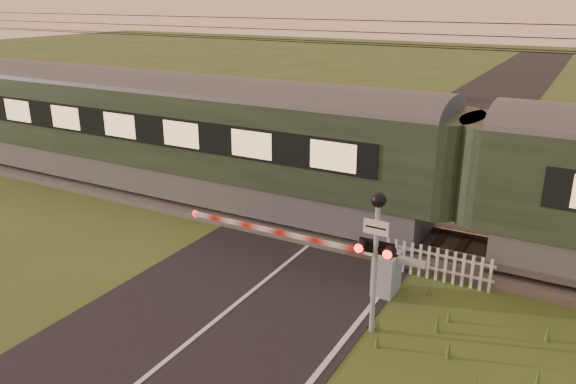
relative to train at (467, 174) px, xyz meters
The scene contains 8 objects.
ground 7.87m from the train, 120.44° to the right, with size 160.00×160.00×0.00m, color #3B4A1C.
road 8.05m from the train, 119.46° to the right, with size 6.00×140.00×0.03m.
track_bed 4.41m from the train, behind, with size 140.00×3.40×0.39m.
overhead_wires 5.15m from the train, behind, with size 120.00×0.62×0.62m.
train is the anchor object (origin of this frame).
boom_gate 3.77m from the train, 113.67° to the right, with size 6.67×0.78×1.04m.
crossing_signal 4.87m from the train, 98.36° to the right, with size 0.79×0.34×3.11m.
picket_fence 2.64m from the train, 93.77° to the right, with size 2.77×0.07×0.87m.
Camera 1 is at (6.55, -8.13, 6.73)m, focal length 35.00 mm.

